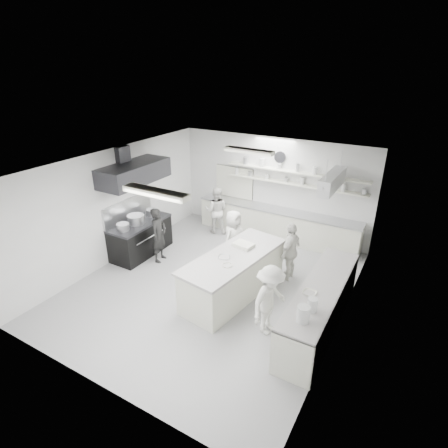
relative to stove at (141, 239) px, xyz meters
The scene contains 27 objects.
floor 2.67m from the stove, ahead, with size 6.00×7.00×0.02m, color #9A999F.
ceiling 3.67m from the stove, ahead, with size 6.00×7.00×0.02m, color white.
wall_back 4.18m from the stove, 50.01° to the left, with size 6.00×0.04×3.00m, color silver.
wall_front 4.80m from the stove, 56.31° to the right, with size 6.00×0.04×3.00m, color silver.
wall_left 1.19m from the stove, 135.00° to the right, with size 0.04×7.00×3.00m, color silver.
wall_right 5.71m from the stove, ahead, with size 0.04×7.00×3.00m, color silver.
stove is the anchor object (origin of this frame).
exhaust_hood 1.90m from the stove, 90.00° to the right, with size 0.85×2.00×0.50m, color #28282C.
back_counter 4.03m from the stove, 43.99° to the left, with size 5.00×0.60×0.92m, color beige.
shelf_lower 4.63m from the stove, 41.99° to the left, with size 4.20×0.26×0.04m, color beige.
shelf_upper 4.74m from the stove, 41.99° to the left, with size 4.20×0.26×0.04m, color beige.
pass_through_window 3.49m from the stove, 67.12° to the left, with size 1.30×0.04×1.00m, color black.
wall_clock 4.60m from the stove, 47.54° to the left, with size 0.32×0.32×0.05m, color silver.
right_counter 5.28m from the stove, ahead, with size 0.74×3.30×0.94m, color beige.
pot_rack 5.35m from the stove, 23.50° to the left, with size 0.30×1.60×0.40m, color #B3B5B9.
light_fixture_front 4.22m from the stove, 40.24° to the right, with size 1.30×0.25×0.10m, color beige.
light_fixture_rear 3.86m from the stove, 28.30° to the left, with size 1.30×0.25×0.10m, color beige.
prep_island 3.24m from the stove, ahead, with size 1.01×2.70×1.00m, color beige.
stove_pot 0.61m from the stove, 90.00° to the right, with size 0.46×0.46×0.29m, color #B3B5B9.
cook_stove 0.78m from the stove, ahead, with size 0.55×0.36×1.51m, color black.
cook_back 2.51m from the stove, 63.09° to the left, with size 0.73×0.57×1.50m, color silver.
cook_island_left 2.64m from the stove, 17.80° to the left, with size 0.74×0.48×1.50m, color silver.
cook_island_right 4.17m from the stove, 11.82° to the left, with size 0.88×0.37×1.50m, color silver.
cook_right 4.60m from the stove, 15.64° to the right, with size 0.97×0.56×1.50m, color silver.
bowl_island_a 3.19m from the stove, 12.24° to the right, with size 0.27×0.27×0.07m, color #B3B5B9.
bowl_island_b 3.49m from the stove, 15.94° to the right, with size 0.22×0.22×0.07m, color beige.
bowl_right 5.21m from the stove, 10.47° to the right, with size 0.26×0.26×0.06m, color beige.
Camera 1 is at (3.96, -6.34, 5.02)m, focal length 29.21 mm.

